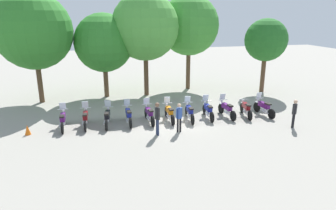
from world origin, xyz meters
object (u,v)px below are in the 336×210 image
(motorcycle_6, at_px, (189,112))
(person_2, at_px, (157,116))
(tree_0, at_px, (33,31))
(motorcycle_7, at_px, (208,110))
(tree_2, at_px, (145,27))
(motorcycle_0, at_px, (63,120))
(motorcycle_3, at_px, (128,115))
(traffic_cone, at_px, (28,130))
(motorcycle_9, at_px, (246,109))
(tree_3, at_px, (189,25))
(motorcycle_1, at_px, (85,118))
(motorcycle_10, at_px, (264,107))
(motorcycle_8, at_px, (227,109))
(tree_4, at_px, (266,40))
(motorcycle_4, at_px, (149,114))
(person_1, at_px, (294,111))
(motorcycle_2, at_px, (107,117))
(motorcycle_5, at_px, (169,113))
(person_0, at_px, (179,116))
(tree_1, at_px, (104,43))

(motorcycle_6, bearing_deg, person_2, 133.10)
(person_2, bearing_deg, tree_0, 120.87)
(motorcycle_7, height_order, tree_2, tree_2)
(motorcycle_0, xyz_separation_m, motorcycle_3, (3.71, -0.07, 0.00))
(motorcycle_0, distance_m, traffic_cone, 1.89)
(person_2, height_order, tree_0, tree_0)
(motorcycle_9, bearing_deg, tree_3, 19.10)
(motorcycle_1, xyz_separation_m, tree_0, (-3.29, 5.96, 4.62))
(motorcycle_3, relative_size, motorcycle_10, 1.00)
(motorcycle_8, distance_m, tree_4, 8.53)
(motorcycle_0, distance_m, tree_2, 9.83)
(person_2, distance_m, tree_4, 13.04)
(motorcycle_6, bearing_deg, motorcycle_4, 90.45)
(motorcycle_4, distance_m, tree_4, 12.25)
(person_2, bearing_deg, person_1, -15.01)
(motorcycle_2, bearing_deg, traffic_cone, 102.99)
(motorcycle_3, distance_m, motorcycle_5, 2.47)
(motorcycle_1, bearing_deg, person_0, -111.06)
(motorcycle_1, xyz_separation_m, person_2, (3.80, -2.19, 0.56))
(person_2, distance_m, traffic_cone, 7.07)
(motorcycle_6, relative_size, motorcycle_10, 1.00)
(motorcycle_0, bearing_deg, motorcycle_5, -92.75)
(tree_0, bearing_deg, tree_3, 7.96)
(motorcycle_0, bearing_deg, tree_2, -44.31)
(motorcycle_0, distance_m, motorcycle_8, 9.88)
(motorcycle_4, bearing_deg, motorcycle_3, 83.74)
(motorcycle_7, bearing_deg, person_1, -118.84)
(motorcycle_9, distance_m, traffic_cone, 12.92)
(motorcycle_0, relative_size, motorcycle_10, 1.00)
(motorcycle_1, height_order, motorcycle_8, same)
(motorcycle_3, relative_size, person_0, 1.34)
(person_1, xyz_separation_m, tree_4, (2.55, 7.92, 3.29))
(tree_4, bearing_deg, motorcycle_10, -118.83)
(motorcycle_3, bearing_deg, motorcycle_10, -93.87)
(motorcycle_1, distance_m, tree_2, 9.14)
(motorcycle_1, xyz_separation_m, motorcycle_9, (9.89, -0.43, -0.01))
(motorcycle_2, bearing_deg, motorcycle_8, -83.95)
(tree_1, height_order, tree_2, tree_2)
(motorcycle_2, relative_size, person_0, 1.34)
(person_0, height_order, tree_1, tree_1)
(person_1, xyz_separation_m, person_2, (-7.81, 0.67, 0.12))
(motorcycle_4, bearing_deg, tree_1, 14.43)
(motorcycle_2, xyz_separation_m, motorcycle_3, (1.23, 0.04, 0.00))
(person_1, relative_size, person_2, 0.91)
(motorcycle_5, distance_m, motorcycle_10, 6.18)
(motorcycle_3, distance_m, person_0, 3.26)
(motorcycle_7, distance_m, motorcycle_10, 3.71)
(person_2, xyz_separation_m, tree_4, (10.36, 7.25, 3.17))
(motorcycle_6, distance_m, motorcycle_8, 2.46)
(motorcycle_10, bearing_deg, motorcycle_4, 81.74)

